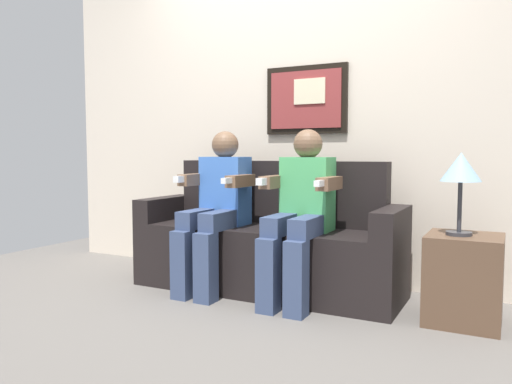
% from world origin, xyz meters
% --- Properties ---
extents(ground_plane, '(5.53, 5.53, 0.00)m').
position_xyz_m(ground_plane, '(0.00, 0.00, 0.00)').
color(ground_plane, '#66605B').
extents(back_wall_assembly, '(4.26, 0.10, 2.60)m').
position_xyz_m(back_wall_assembly, '(0.00, 0.76, 1.30)').
color(back_wall_assembly, beige).
rests_on(back_wall_assembly, ground_plane).
extents(couch, '(1.86, 0.58, 0.90)m').
position_xyz_m(couch, '(0.00, 0.33, 0.31)').
color(couch, black).
rests_on(couch, ground_plane).
extents(person_on_left, '(0.46, 0.56, 1.11)m').
position_xyz_m(person_on_left, '(-0.31, 0.16, 0.61)').
color(person_on_left, '#3F72CC').
rests_on(person_on_left, ground_plane).
extents(person_on_right, '(0.46, 0.56, 1.11)m').
position_xyz_m(person_on_right, '(0.31, 0.16, 0.61)').
color(person_on_right, '#4CB266').
rests_on(person_on_right, ground_plane).
extents(side_table_right, '(0.40, 0.40, 0.50)m').
position_xyz_m(side_table_right, '(1.28, 0.22, 0.25)').
color(side_table_right, brown).
rests_on(side_table_right, ground_plane).
extents(table_lamp, '(0.22, 0.22, 0.46)m').
position_xyz_m(table_lamp, '(1.25, 0.20, 0.86)').
color(table_lamp, '#333338').
rests_on(table_lamp, side_table_right).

